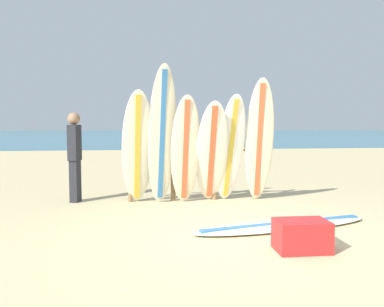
# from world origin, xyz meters

# --- Properties ---
(ground_plane) EXTENTS (120.00, 120.00, 0.00)m
(ground_plane) POSITION_xyz_m (0.00, 0.00, 0.00)
(ground_plane) COLOR #CCB784
(ocean_water) EXTENTS (120.00, 80.00, 0.01)m
(ocean_water) POSITION_xyz_m (0.00, 58.00, 0.00)
(ocean_water) COLOR teal
(ocean_water) RESTS_ON ground
(surfboard_rack) EXTENTS (2.54, 0.09, 1.13)m
(surfboard_rack) POSITION_xyz_m (-0.24, 2.66, 0.69)
(surfboard_rack) COLOR olive
(surfboard_rack) RESTS_ON ground
(surfboard_leaning_far_left) EXTENTS (0.63, 0.84, 2.07)m
(surfboard_leaning_far_left) POSITION_xyz_m (-1.32, 2.32, 1.03)
(surfboard_leaning_far_left) COLOR silver
(surfboard_leaning_far_left) RESTS_ON ground
(surfboard_leaning_left) EXTENTS (0.59, 0.73, 2.51)m
(surfboard_leaning_left) POSITION_xyz_m (-0.88, 2.25, 1.25)
(surfboard_leaning_left) COLOR beige
(surfboard_leaning_left) RESTS_ON ground
(surfboard_leaning_center_left) EXTENTS (0.54, 0.68, 1.99)m
(surfboard_leaning_center_left) POSITION_xyz_m (-0.46, 2.25, 0.99)
(surfboard_leaning_center_left) COLOR beige
(surfboard_leaning_center_left) RESTS_ON ground
(surfboard_leaning_center) EXTENTS (0.63, 0.98, 1.88)m
(surfboard_leaning_center) POSITION_xyz_m (0.03, 2.25, 0.94)
(surfboard_leaning_center) COLOR white
(surfboard_leaning_center) RESTS_ON ground
(surfboard_leaning_center_right) EXTENTS (0.55, 0.88, 2.01)m
(surfboard_leaning_center_right) POSITION_xyz_m (0.38, 2.29, 1.00)
(surfboard_leaning_center_right) COLOR white
(surfboard_leaning_center_right) RESTS_ON ground
(surfboard_leaning_right) EXTENTS (0.66, 0.94, 2.28)m
(surfboard_leaning_right) POSITION_xyz_m (0.91, 2.22, 1.14)
(surfboard_leaning_right) COLOR beige
(surfboard_leaning_right) RESTS_ON ground
(surfboard_lying_on_sand) EXTENTS (2.81, 1.14, 0.08)m
(surfboard_lying_on_sand) POSITION_xyz_m (0.74, 0.52, 0.03)
(surfboard_lying_on_sand) COLOR white
(surfboard_lying_on_sand) RESTS_ON ground
(beachgoer_standing) EXTENTS (0.23, 0.30, 1.69)m
(beachgoer_standing) POSITION_xyz_m (-2.49, 2.79, 0.93)
(beachgoer_standing) COLOR #26262D
(beachgoer_standing) RESTS_ON ground
(small_boat_offshore) EXTENTS (2.01, 2.73, 0.71)m
(small_boat_offshore) POSITION_xyz_m (-0.08, 27.86, 0.26)
(small_boat_offshore) COLOR silver
(small_boat_offshore) RESTS_ON ocean_water
(cooler_box) EXTENTS (0.61, 0.41, 0.36)m
(cooler_box) POSITION_xyz_m (0.58, -0.48, 0.18)
(cooler_box) COLOR red
(cooler_box) RESTS_ON ground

